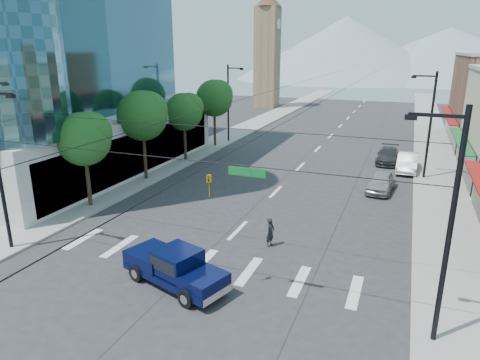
{
  "coord_description": "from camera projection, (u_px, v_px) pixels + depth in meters",
  "views": [
    {
      "loc": [
        9.01,
        -16.5,
        10.7
      ],
      "look_at": [
        -0.17,
        6.81,
        3.0
      ],
      "focal_mm": 32.0,
      "sensor_mm": 36.0,
      "label": 1
    }
  ],
  "objects": [
    {
      "name": "pickup_truck",
      "position": [
        175.0,
        266.0,
        19.98
      ],
      "size": [
        5.81,
        3.53,
        1.86
      ],
      "rotation": [
        0.0,
        0.0,
        -0.32
      ],
      "color": "#070D37",
      "rests_on": "ground"
    },
    {
      "name": "lamp_pole_nw",
      "position": [
        229.0,
        100.0,
        49.93
      ],
      "size": [
        2.0,
        0.25,
        9.0
      ],
      "color": "black",
      "rests_on": "ground"
    },
    {
      "name": "ground",
      "position": [
        193.0,
        277.0,
        20.97
      ],
      "size": [
        160.0,
        160.0,
        0.0
      ],
      "primitive_type": "plane",
      "color": "#28282B",
      "rests_on": "ground"
    },
    {
      "name": "parked_car_mid",
      "position": [
        407.0,
        162.0,
        38.86
      ],
      "size": [
        1.81,
        4.95,
        1.62
      ],
      "primitive_type": "imported",
      "rotation": [
        0.0,
        0.0,
        -0.02
      ],
      "color": "white",
      "rests_on": "ground"
    },
    {
      "name": "lamp_pole_ne",
      "position": [
        429.0,
        122.0,
        35.34
      ],
      "size": [
        2.0,
        0.25,
        9.0
      ],
      "color": "black",
      "rests_on": "ground"
    },
    {
      "name": "clock_tower",
      "position": [
        267.0,
        49.0,
        78.76
      ],
      "size": [
        4.8,
        4.8,
        20.4
      ],
      "color": "#8C6B4C",
      "rests_on": "ground"
    },
    {
      "name": "sidewalk_right",
      "position": [
        432.0,
        140.0,
        52.32
      ],
      "size": [
        4.0,
        120.0,
        0.15
      ],
      "primitive_type": "cube",
      "color": "gray",
      "rests_on": "ground"
    },
    {
      "name": "tree_midfar",
      "position": [
        186.0,
        111.0,
        41.25
      ],
      "size": [
        3.65,
        3.64,
        6.71
      ],
      "color": "black",
      "rests_on": "ground"
    },
    {
      "name": "tree_near",
      "position": [
        86.0,
        137.0,
        28.8
      ],
      "size": [
        3.65,
        3.64,
        6.71
      ],
      "color": "black",
      "rests_on": "ground"
    },
    {
      "name": "pedestrian",
      "position": [
        270.0,
        232.0,
        24.0
      ],
      "size": [
        0.54,
        0.69,
        1.67
      ],
      "primitive_type": "imported",
      "rotation": [
        0.0,
        0.0,
        1.32
      ],
      "color": "black",
      "rests_on": "ground"
    },
    {
      "name": "mountain_left",
      "position": [
        346.0,
        48.0,
        156.39
      ],
      "size": [
        80.0,
        80.0,
        22.0
      ],
      "primitive_type": "cone",
      "color": "gray",
      "rests_on": "ground"
    },
    {
      "name": "tree_midnear",
      "position": [
        144.0,
        114.0,
        34.85
      ],
      "size": [
        4.09,
        4.09,
        7.52
      ],
      "color": "black",
      "rests_on": "ground"
    },
    {
      "name": "sidewalk_left",
      "position": [
        248.0,
        127.0,
        60.72
      ],
      "size": [
        4.0,
        120.0,
        0.15
      ],
      "primitive_type": "cube",
      "color": "gray",
      "rests_on": "ground"
    },
    {
      "name": "signal_rig",
      "position": [
        182.0,
        194.0,
        18.65
      ],
      "size": [
        21.8,
        0.2,
        9.0
      ],
      "color": "black",
      "rests_on": "ground"
    },
    {
      "name": "tree_far",
      "position": [
        216.0,
        97.0,
        47.3
      ],
      "size": [
        4.09,
        4.09,
        7.52
      ],
      "color": "black",
      "rests_on": "ground"
    },
    {
      "name": "parked_car_far",
      "position": [
        388.0,
        155.0,
        41.73
      ],
      "size": [
        2.13,
        5.05,
        1.46
      ],
      "primitive_type": "imported",
      "rotation": [
        0.0,
        0.0,
        -0.02
      ],
      "color": "#2C2C2E",
      "rests_on": "ground"
    },
    {
      "name": "parked_car_near",
      "position": [
        381.0,
        182.0,
        33.34
      ],
      "size": [
        2.25,
        4.62,
        1.52
      ],
      "primitive_type": "imported",
      "rotation": [
        0.0,
        0.0,
        -0.1
      ],
      "color": "#9A999D",
      "rests_on": "ground"
    },
    {
      "name": "mountain_right",
      "position": [
        448.0,
        54.0,
        153.61
      ],
      "size": [
        90.0,
        90.0,
        18.0
      ],
      "primitive_type": "cone",
      "color": "gray",
      "rests_on": "ground"
    }
  ]
}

